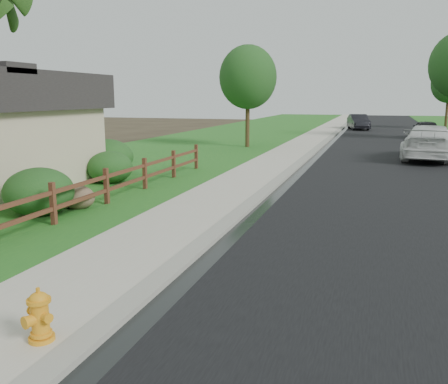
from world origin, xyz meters
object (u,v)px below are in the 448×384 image
(white_suv, at_px, (429,142))
(ranch_fence, at_px, (82,193))
(dark_car_mid, at_px, (425,129))
(fire_hydrant, at_px, (40,317))

(white_suv, bearing_deg, ranch_fence, 63.72)
(ranch_fence, distance_m, dark_car_mid, 30.10)
(white_suv, bearing_deg, dark_car_mid, -87.20)
(white_suv, distance_m, dark_car_mid, 13.03)
(ranch_fence, height_order, white_suv, white_suv)
(fire_hydrant, bearing_deg, white_suv, 73.24)
(fire_hydrant, xyz_separation_m, white_suv, (6.37, 21.16, 0.46))
(ranch_fence, bearing_deg, dark_car_mid, 68.97)
(fire_hydrant, bearing_deg, ranch_fence, 120.01)
(fire_hydrant, distance_m, white_suv, 22.10)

